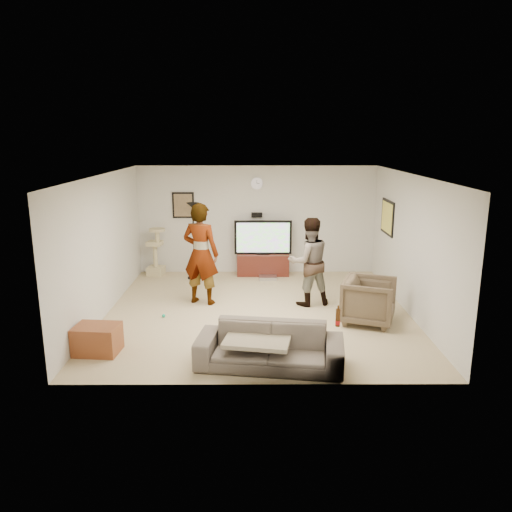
{
  "coord_description": "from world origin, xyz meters",
  "views": [
    {
      "loc": [
        -0.06,
        -8.61,
        3.16
      ],
      "look_at": [
        -0.03,
        0.2,
        1.01
      ],
      "focal_mm": 34.63,
      "sensor_mm": 36.0,
      "label": 1
    }
  ],
  "objects_px": {
    "sofa": "(270,346)",
    "beer_bottle": "(338,318)",
    "floor_lamp": "(194,241)",
    "side_table": "(97,339)",
    "tv_stand": "(263,264)",
    "armchair": "(369,301)",
    "tv": "(263,237)",
    "person_left": "(201,254)",
    "person_right": "(309,262)",
    "cat_tree": "(155,252)"
  },
  "relations": [
    {
      "from": "floor_lamp",
      "to": "side_table",
      "type": "bearing_deg",
      "value": -103.91
    },
    {
      "from": "person_right",
      "to": "armchair",
      "type": "distance_m",
      "value": 1.42
    },
    {
      "from": "person_right",
      "to": "sofa",
      "type": "relative_size",
      "value": 0.83
    },
    {
      "from": "beer_bottle",
      "to": "armchair",
      "type": "height_order",
      "value": "beer_bottle"
    },
    {
      "from": "tv",
      "to": "beer_bottle",
      "type": "distance_m",
      "value": 4.82
    },
    {
      "from": "armchair",
      "to": "side_table",
      "type": "relative_size",
      "value": 1.35
    },
    {
      "from": "tv_stand",
      "to": "armchair",
      "type": "xyz_separation_m",
      "value": [
        1.77,
        -3.06,
        0.15
      ]
    },
    {
      "from": "floor_lamp",
      "to": "armchair",
      "type": "bearing_deg",
      "value": -39.6
    },
    {
      "from": "cat_tree",
      "to": "side_table",
      "type": "height_order",
      "value": "cat_tree"
    },
    {
      "from": "tv",
      "to": "beer_bottle",
      "type": "xyz_separation_m",
      "value": [
        0.95,
        -4.72,
        -0.17
      ]
    },
    {
      "from": "person_left",
      "to": "beer_bottle",
      "type": "relative_size",
      "value": 7.82
    },
    {
      "from": "person_right",
      "to": "side_table",
      "type": "bearing_deg",
      "value": 18.25
    },
    {
      "from": "tv",
      "to": "floor_lamp",
      "type": "relative_size",
      "value": 0.76
    },
    {
      "from": "person_left",
      "to": "person_right",
      "type": "height_order",
      "value": "person_left"
    },
    {
      "from": "armchair",
      "to": "side_table",
      "type": "distance_m",
      "value": 4.49
    },
    {
      "from": "floor_lamp",
      "to": "sofa",
      "type": "bearing_deg",
      "value": -70.42
    },
    {
      "from": "tv",
      "to": "side_table",
      "type": "height_order",
      "value": "tv"
    },
    {
      "from": "cat_tree",
      "to": "person_right",
      "type": "relative_size",
      "value": 0.66
    },
    {
      "from": "person_right",
      "to": "beer_bottle",
      "type": "height_order",
      "value": "person_right"
    },
    {
      "from": "tv",
      "to": "sofa",
      "type": "relative_size",
      "value": 0.64
    },
    {
      "from": "tv",
      "to": "side_table",
      "type": "relative_size",
      "value": 2.05
    },
    {
      "from": "tv_stand",
      "to": "armchair",
      "type": "height_order",
      "value": "armchair"
    },
    {
      "from": "armchair",
      "to": "floor_lamp",
      "type": "bearing_deg",
      "value": 70.75
    },
    {
      "from": "cat_tree",
      "to": "sofa",
      "type": "height_order",
      "value": "cat_tree"
    },
    {
      "from": "beer_bottle",
      "to": "person_left",
      "type": "bearing_deg",
      "value": 128.63
    },
    {
      "from": "tv_stand",
      "to": "side_table",
      "type": "distance_m",
      "value": 4.97
    },
    {
      "from": "floor_lamp",
      "to": "side_table",
      "type": "height_order",
      "value": "floor_lamp"
    },
    {
      "from": "cat_tree",
      "to": "person_left",
      "type": "height_order",
      "value": "person_left"
    },
    {
      "from": "person_right",
      "to": "sofa",
      "type": "distance_m",
      "value": 2.81
    },
    {
      "from": "tv_stand",
      "to": "tv",
      "type": "relative_size",
      "value": 0.91
    },
    {
      "from": "tv",
      "to": "person_right",
      "type": "height_order",
      "value": "person_right"
    },
    {
      "from": "sofa",
      "to": "tv",
      "type": "bearing_deg",
      "value": 98.15
    },
    {
      "from": "person_left",
      "to": "tv",
      "type": "bearing_deg",
      "value": -101.58
    },
    {
      "from": "cat_tree",
      "to": "person_right",
      "type": "height_order",
      "value": "person_right"
    },
    {
      "from": "tv",
      "to": "floor_lamp",
      "type": "xyz_separation_m",
      "value": [
        -1.56,
        -0.3,
        -0.03
      ]
    },
    {
      "from": "tv_stand",
      "to": "sofa",
      "type": "height_order",
      "value": "sofa"
    },
    {
      "from": "cat_tree",
      "to": "person_right",
      "type": "distance_m",
      "value": 3.93
    },
    {
      "from": "sofa",
      "to": "armchair",
      "type": "relative_size",
      "value": 2.35
    },
    {
      "from": "floor_lamp",
      "to": "person_right",
      "type": "relative_size",
      "value": 1.02
    },
    {
      "from": "tv_stand",
      "to": "side_table",
      "type": "xyz_separation_m",
      "value": [
        -2.54,
        -4.27,
        -0.04
      ]
    },
    {
      "from": "floor_lamp",
      "to": "cat_tree",
      "type": "distance_m",
      "value": 1.02
    },
    {
      "from": "person_left",
      "to": "side_table",
      "type": "bearing_deg",
      "value": 79.36
    },
    {
      "from": "tv_stand",
      "to": "floor_lamp",
      "type": "bearing_deg",
      "value": -169.03
    },
    {
      "from": "cat_tree",
      "to": "sofa",
      "type": "distance_m",
      "value": 5.33
    },
    {
      "from": "sofa",
      "to": "beer_bottle",
      "type": "xyz_separation_m",
      "value": [
        0.94,
        0.0,
        0.42
      ]
    },
    {
      "from": "person_left",
      "to": "cat_tree",
      "type": "bearing_deg",
      "value": -37.58
    },
    {
      "from": "side_table",
      "to": "person_right",
      "type": "bearing_deg",
      "value": 32.89
    },
    {
      "from": "person_right",
      "to": "beer_bottle",
      "type": "xyz_separation_m",
      "value": [
        0.12,
        -2.63,
        -0.12
      ]
    },
    {
      "from": "floor_lamp",
      "to": "person_left",
      "type": "relative_size",
      "value": 0.88
    },
    {
      "from": "floor_lamp",
      "to": "person_left",
      "type": "height_order",
      "value": "person_left"
    }
  ]
}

